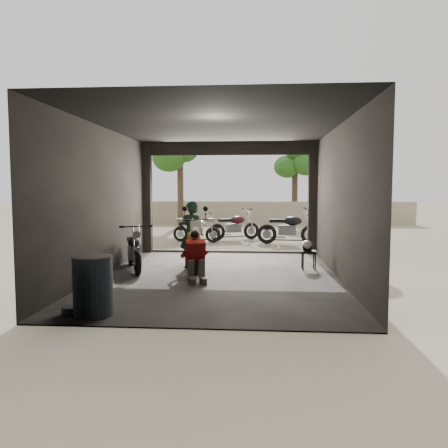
# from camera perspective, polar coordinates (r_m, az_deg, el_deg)

# --- Properties ---
(ground) EXTENTS (80.00, 80.00, 0.00)m
(ground) POSITION_cam_1_polar(r_m,az_deg,el_deg) (9.38, -0.70, -6.93)
(ground) COLOR #7A6D56
(ground) RESTS_ON ground
(garage) EXTENTS (7.00, 7.13, 3.20)m
(garage) POSITION_cam_1_polar(r_m,az_deg,el_deg) (9.75, -0.43, 1.10)
(garage) COLOR #2D2B28
(garage) RESTS_ON ground
(boundary_wall) EXTENTS (18.00, 0.30, 1.20)m
(boundary_wall) POSITION_cam_1_polar(r_m,az_deg,el_deg) (23.20, 2.28, 1.48)
(boundary_wall) COLOR gray
(boundary_wall) RESTS_ON ground
(tree_left) EXTENTS (2.20, 2.20, 5.60)m
(tree_left) POSITION_cam_1_polar(r_m,az_deg,el_deg) (22.08, -5.76, 10.10)
(tree_left) COLOR #382B1E
(tree_left) RESTS_ON ground
(tree_right) EXTENTS (2.20, 2.20, 5.00)m
(tree_right) POSITION_cam_1_polar(r_m,az_deg,el_deg) (23.30, 9.28, 8.72)
(tree_right) COLOR #382B1E
(tree_right) RESTS_ON ground
(main_bike) EXTENTS (1.13, 1.98, 1.24)m
(main_bike) POSITION_cam_1_polar(r_m,az_deg,el_deg) (10.16, -3.95, -2.50)
(main_bike) COLOR beige
(main_bike) RESTS_ON ground
(left_bike) EXTENTS (1.22, 1.73, 1.08)m
(left_bike) POSITION_cam_1_polar(r_m,az_deg,el_deg) (10.21, -11.68, -3.00)
(left_bike) COLOR black
(left_bike) RESTS_ON ground
(outside_bike_a) EXTENTS (1.62, 0.93, 1.03)m
(outside_bike_a) POSITION_cam_1_polar(r_m,az_deg,el_deg) (15.34, -3.63, -0.47)
(outside_bike_a) COLOR black
(outside_bike_a) RESTS_ON ground
(outside_bike_b) EXTENTS (1.86, 1.40, 1.17)m
(outside_bike_b) POSITION_cam_1_polar(r_m,az_deg,el_deg) (15.94, 1.38, -0.02)
(outside_bike_b) COLOR #360D15
(outside_bike_b) RESTS_ON ground
(outside_bike_c) EXTENTS (1.88, 0.84, 1.25)m
(outside_bike_c) POSITION_cam_1_polar(r_m,az_deg,el_deg) (14.92, 8.46, -0.23)
(outside_bike_c) COLOR black
(outside_bike_c) RESTS_ON ground
(rider) EXTENTS (0.68, 0.58, 1.59)m
(rider) POSITION_cam_1_polar(r_m,az_deg,el_deg) (10.28, -4.29, -1.43)
(rider) COLOR black
(rider) RESTS_ON ground
(mechanic) EXTENTS (0.68, 0.81, 1.00)m
(mechanic) POSITION_cam_1_polar(r_m,az_deg,el_deg) (8.71, -3.66, -4.49)
(mechanic) COLOR #A81C16
(mechanic) RESTS_ON ground
(stool) EXTENTS (0.33, 0.33, 0.46)m
(stool) POSITION_cam_1_polar(r_m,az_deg,el_deg) (10.23, 11.00, -3.86)
(stool) COLOR black
(stool) RESTS_ON ground
(helmet) EXTENTS (0.26, 0.27, 0.24)m
(helmet) POSITION_cam_1_polar(r_m,az_deg,el_deg) (10.25, 10.78, -2.77)
(helmet) COLOR silver
(helmet) RESTS_ON stool
(oil_drum) EXTENTS (0.71, 0.71, 0.89)m
(oil_drum) POSITION_cam_1_polar(r_m,az_deg,el_deg) (6.75, -16.75, -7.84)
(oil_drum) COLOR #364B5B
(oil_drum) RESTS_ON ground
(sign_post) EXTENTS (0.86, 0.08, 2.57)m
(sign_post) POSITION_cam_1_polar(r_m,az_deg,el_deg) (12.08, 14.34, 3.88)
(sign_post) COLOR black
(sign_post) RESTS_ON ground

